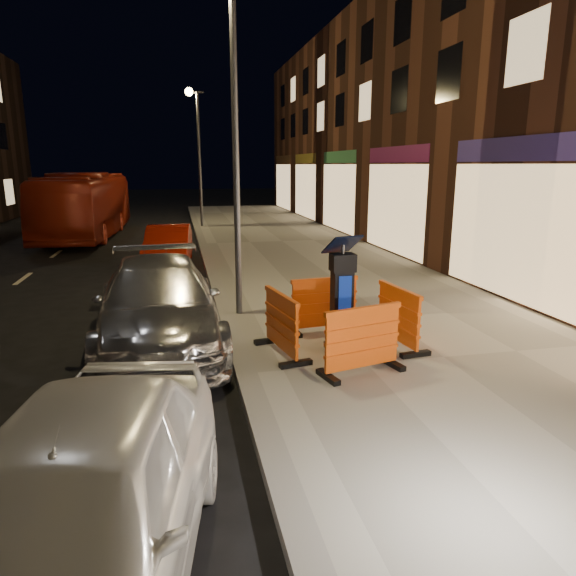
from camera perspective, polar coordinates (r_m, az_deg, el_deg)
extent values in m
plane|color=black|center=(7.34, -4.57, -10.50)|extent=(120.00, 120.00, 0.00)
cube|color=gray|center=(8.21, 16.87, -7.83)|extent=(6.00, 60.00, 0.15)
cube|color=slate|center=(7.31, -4.58, -9.96)|extent=(0.30, 60.00, 0.15)
cube|color=black|center=(7.93, 6.00, -0.99)|extent=(0.62, 0.62, 1.71)
cube|color=#EC5711|center=(7.18, 8.26, -5.77)|extent=(1.31, 0.78, 0.95)
cube|color=#EC5711|center=(8.91, 4.07, -1.84)|extent=(1.27, 0.63, 0.95)
cube|color=#EC5711|center=(7.80, -0.74, -4.05)|extent=(0.73, 1.30, 0.95)
cube|color=#EC5711|center=(8.37, 12.15, -3.14)|extent=(0.65, 1.28, 0.95)
imported|color=#BCBCC2|center=(9.12, -13.95, -5.97)|extent=(2.20, 4.95, 1.41)
imported|color=#9F1909|center=(16.12, -13.01, 2.53)|extent=(1.51, 3.71, 1.20)
imported|color=maroon|center=(23.50, -21.20, 5.34)|extent=(2.63, 9.68, 2.67)
cylinder|color=#3F3F44|center=(9.71, -5.82, 14.45)|extent=(0.12, 0.12, 6.00)
cylinder|color=#3F3F44|center=(24.68, -9.79, 13.74)|extent=(0.12, 0.12, 6.00)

